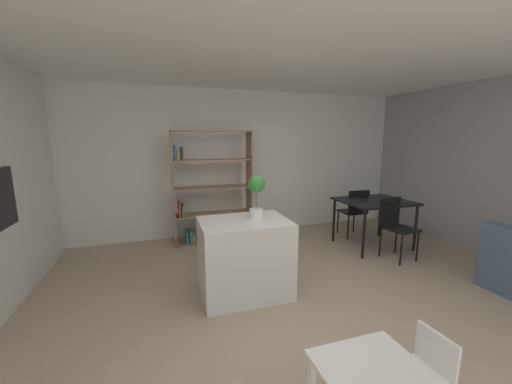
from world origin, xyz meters
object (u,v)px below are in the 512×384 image
child_table (368,376)px  child_chair_right (425,370)px  potted_plant_on_island (256,192)px  dining_chair_far (355,209)px  dining_chair_near (395,222)px  open_bookshelf (207,191)px  dining_table (374,205)px  kitchen_island (244,257)px

child_table → child_chair_right: size_ratio=1.10×
potted_plant_on_island → dining_chair_far: bearing=28.7°
dining_chair_near → open_bookshelf: bearing=141.8°
potted_plant_on_island → child_table: potted_plant_on_island is taller
child_chair_right → dining_table: dining_table is taller
open_bookshelf → kitchen_island: bearing=-86.1°
open_bookshelf → dining_chair_near: open_bookshelf is taller
child_chair_right → dining_table: (1.77, 2.68, 0.40)m
open_bookshelf → dining_table: open_bookshelf is taller
kitchen_island → child_table: size_ratio=1.64×
open_bookshelf → child_table: (0.38, -3.76, -0.51)m
potted_plant_on_island → dining_chair_near: size_ratio=0.55×
potted_plant_on_island → dining_table: bearing=18.4°
kitchen_island → dining_chair_near: size_ratio=1.10×
kitchen_island → dining_chair_far: size_ratio=1.13×
dining_chair_near → dining_table: bearing=81.6°
open_bookshelf → child_chair_right: (0.83, -3.76, -0.59)m
kitchen_island → open_bookshelf: (-0.13, 1.91, 0.46)m
dining_table → kitchen_island: bearing=-161.3°
child_chair_right → kitchen_island: bearing=-162.0°
potted_plant_on_island → dining_chair_far: size_ratio=0.56×
kitchen_island → dining_chair_near: 2.49m
kitchen_island → potted_plant_on_island: potted_plant_on_island is taller
dining_table → dining_chair_near: size_ratio=1.21×
child_table → dining_table: bearing=50.3°
open_bookshelf → child_table: 3.82m
potted_plant_on_island → child_table: size_ratio=0.81×
child_table → dining_table: 3.50m
kitchen_island → potted_plant_on_island: (0.16, 0.07, 0.75)m
child_chair_right → child_table: bearing=-92.4°
dining_chair_near → potted_plant_on_island: bearing=179.9°
open_bookshelf → dining_chair_far: size_ratio=2.18×
open_bookshelf → dining_table: size_ratio=1.75×
potted_plant_on_island → dining_table: size_ratio=0.45×
dining_table → dining_chair_far: bearing=90.2°
dining_table → dining_chair_far: 0.53m
child_table → child_chair_right: child_chair_right is taller
dining_chair_far → potted_plant_on_island: bearing=30.0°
kitchen_island → child_chair_right: size_ratio=1.79×
child_table → dining_chair_near: size_ratio=0.67×
potted_plant_on_island → kitchen_island: bearing=-157.4°
dining_chair_near → dining_chair_far: bearing=82.4°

